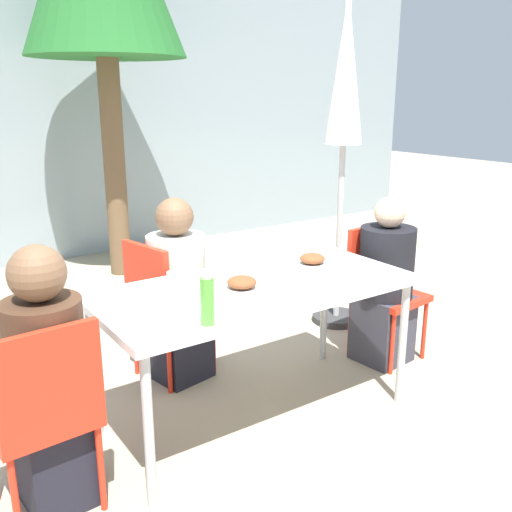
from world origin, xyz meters
name	(u,v)px	position (x,y,z in m)	size (l,w,h in m)	color
ground_plane	(256,415)	(0.00, 0.00, 0.00)	(24.00, 24.00, 0.00)	tan
building_facade	(42,113)	(0.00, 3.80, 1.50)	(10.00, 0.20, 3.00)	#89999E
dining_table	(256,295)	(0.00, 0.00, 0.70)	(1.64, 0.78, 0.75)	white
chair_left	(45,407)	(-1.11, -0.16, 0.50)	(0.43, 0.43, 0.86)	red
person_left	(49,386)	(-1.07, -0.07, 0.55)	(0.32, 0.32, 1.14)	black
chair_right	(380,282)	(1.11, 0.19, 0.50)	(0.44, 0.44, 0.86)	red
person_right	(385,287)	(1.07, 0.10, 0.50)	(0.35, 0.35, 1.08)	#383842
chair_far	(162,301)	(-0.22, 0.67, 0.50)	(0.47, 0.47, 0.86)	red
person_far	(178,296)	(-0.13, 0.64, 0.53)	(0.36, 0.36, 1.12)	black
closed_umbrella	(345,97)	(1.27, 0.76, 1.66)	(0.36, 0.36, 2.35)	#333333
plate_0	(242,285)	(-0.11, -0.04, 0.78)	(0.27, 0.27, 0.07)	white
plate_1	(312,261)	(0.45, 0.09, 0.78)	(0.26, 0.26, 0.07)	white
bottle	(207,300)	(-0.46, -0.32, 0.86)	(0.06, 0.06, 0.22)	#51A338
drinking_cup	(174,281)	(-0.38, 0.16, 0.80)	(0.07, 0.07, 0.09)	silver
salad_bowl	(188,294)	(-0.39, 0.00, 0.78)	(0.17, 0.17, 0.05)	white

